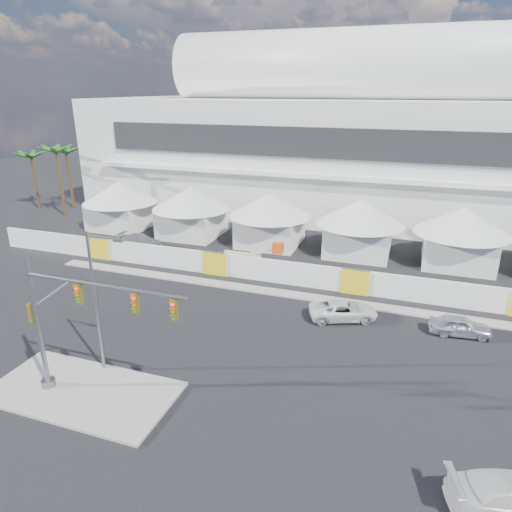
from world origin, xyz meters
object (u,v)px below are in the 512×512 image
(lot_car_c, at_px, (140,241))
(streetlight_median, at_px, (98,294))
(traffic_mast, at_px, (66,324))
(sedan_silver, at_px, (460,326))
(boom_lift, at_px, (238,263))
(pickup_curb, at_px, (343,310))

(lot_car_c, relative_size, streetlight_median, 0.56)
(traffic_mast, bearing_deg, sedan_silver, 34.63)
(traffic_mast, height_order, boom_lift, traffic_mast)
(pickup_curb, distance_m, boom_lift, 11.53)
(traffic_mast, height_order, streetlight_median, streetlight_median)
(lot_car_c, height_order, streetlight_median, streetlight_median)
(lot_car_c, bearing_deg, streetlight_median, -150.67)
(sedan_silver, xyz_separation_m, pickup_curb, (-7.61, -0.29, 0.00))
(pickup_curb, relative_size, traffic_mast, 0.52)
(lot_car_c, bearing_deg, traffic_mast, -153.60)
(traffic_mast, distance_m, boom_lift, 19.14)
(sedan_silver, xyz_separation_m, boom_lift, (-17.73, 5.25, 0.20))
(streetlight_median, height_order, boom_lift, streetlight_median)
(lot_car_c, bearing_deg, pickup_curb, -109.71)
(sedan_silver, xyz_separation_m, streetlight_median, (-19.44, -11.05, 4.21))
(pickup_curb, height_order, traffic_mast, traffic_mast)
(sedan_silver, height_order, boom_lift, boom_lift)
(traffic_mast, distance_m, streetlight_median, 2.51)
(sedan_silver, relative_size, traffic_mast, 0.42)
(streetlight_median, distance_m, boom_lift, 16.87)
(traffic_mast, bearing_deg, pickup_curb, 47.92)
(sedan_silver, relative_size, boom_lift, 0.62)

